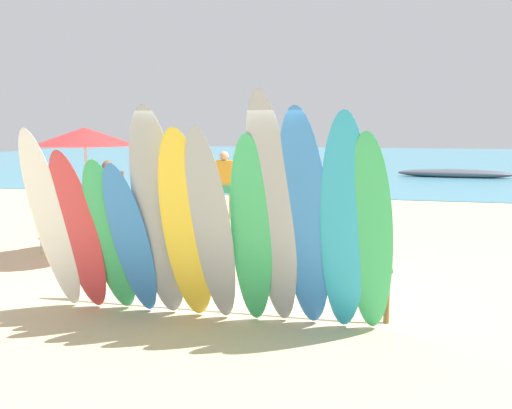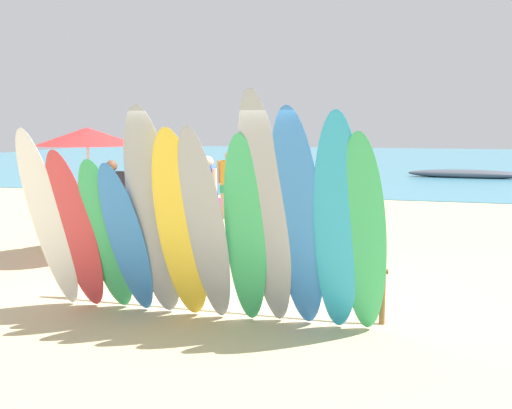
# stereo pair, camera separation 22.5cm
# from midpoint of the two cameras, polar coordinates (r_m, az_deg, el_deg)

# --- Properties ---
(ground) EXTENTS (60.00, 60.00, 0.00)m
(ground) POSITION_cam_midpoint_polar(r_m,az_deg,el_deg) (21.07, 8.58, 1.41)
(ground) COLOR #D3BC8C
(ocean_water) EXTENTS (60.00, 40.00, 0.02)m
(ocean_water) POSITION_cam_midpoint_polar(r_m,az_deg,el_deg) (38.53, 11.40, 4.28)
(ocean_water) COLOR teal
(ocean_water) RESTS_ON ground
(surfboard_rack) EXTENTS (4.29, 0.07, 0.68)m
(surfboard_rack) POSITION_cam_midpoint_polar(r_m,az_deg,el_deg) (7.40, -3.15, -6.22)
(surfboard_rack) COLOR brown
(surfboard_rack) RESTS_ON ground
(surfboard_white_0) EXTENTS (0.49, 0.96, 2.34)m
(surfboard_white_0) POSITION_cam_midpoint_polar(r_m,az_deg,el_deg) (7.52, -18.93, -1.63)
(surfboard_white_0) COLOR white
(surfboard_white_0) RESTS_ON ground
(surfboard_red_1) EXTENTS (0.55, 0.87, 2.09)m
(surfboard_red_1) POSITION_cam_midpoint_polar(r_m,az_deg,el_deg) (7.40, -16.48, -2.65)
(surfboard_red_1) COLOR #D13D42
(surfboard_red_1) RESTS_ON ground
(surfboard_green_2) EXTENTS (0.56, 0.90, 1.99)m
(surfboard_green_2) POSITION_cam_midpoint_polar(r_m,az_deg,el_deg) (7.26, -13.61, -3.18)
(surfboard_green_2) COLOR #38B266
(surfboard_green_2) RESTS_ON ground
(surfboard_blue_3) EXTENTS (0.54, 0.93, 1.95)m
(surfboard_blue_3) POSITION_cam_midpoint_polar(r_m,az_deg,el_deg) (7.07, -11.71, -3.53)
(surfboard_blue_3) COLOR #337AD1
(surfboard_blue_3) RESTS_ON ground
(surfboard_grey_4) EXTENTS (0.68, 1.10, 2.58)m
(surfboard_grey_4) POSITION_cam_midpoint_polar(r_m,az_deg,el_deg) (6.79, -9.06, -1.25)
(surfboard_grey_4) COLOR #999EA3
(surfboard_grey_4) RESTS_ON ground
(surfboard_yellow_5) EXTENTS (0.67, 1.13, 2.35)m
(surfboard_yellow_5) POSITION_cam_midpoint_polar(r_m,az_deg,el_deg) (6.65, -6.38, -2.43)
(surfboard_yellow_5) COLOR yellow
(surfboard_yellow_5) RESTS_ON ground
(surfboard_grey_6) EXTENTS (0.49, 1.10, 2.37)m
(surfboard_grey_6) POSITION_cam_midpoint_polar(r_m,az_deg,el_deg) (6.53, -3.99, -2.50)
(surfboard_grey_6) COLOR #999EA3
(surfboard_grey_6) RESTS_ON ground
(surfboard_green_7) EXTENTS (0.55, 0.92, 2.28)m
(surfboard_green_7) POSITION_cam_midpoint_polar(r_m,az_deg,el_deg) (6.52, -0.03, -2.85)
(surfboard_green_7) COLOR #38B266
(surfboard_green_7) RESTS_ON ground
(surfboard_grey_8) EXTENTS (0.61, 1.12, 2.73)m
(surfboard_grey_8) POSITION_cam_midpoint_polar(r_m,az_deg,el_deg) (6.38, 2.00, -1.06)
(surfboard_grey_8) COLOR #999EA3
(surfboard_grey_8) RESTS_ON ground
(surfboard_blue_9) EXTENTS (0.64, 1.10, 2.56)m
(surfboard_blue_9) POSITION_cam_midpoint_polar(r_m,az_deg,el_deg) (6.34, 5.21, -1.92)
(surfboard_blue_9) COLOR #337AD1
(surfboard_blue_9) RESTS_ON ground
(surfboard_teal_10) EXTENTS (0.55, 1.02, 2.52)m
(surfboard_teal_10) POSITION_cam_midpoint_polar(r_m,az_deg,el_deg) (6.27, 9.04, -2.31)
(surfboard_teal_10) COLOR #289EC6
(surfboard_teal_10) RESTS_ON ground
(surfboard_green_11) EXTENTS (0.59, 1.01, 2.31)m
(surfboard_green_11) POSITION_cam_midpoint_polar(r_m,az_deg,el_deg) (6.30, 11.50, -3.27)
(surfboard_green_11) COLOR #38B266
(surfboard_green_11) RESTS_ON ground
(beachgoer_strolling) EXTENTS (0.64, 0.27, 1.70)m
(beachgoer_strolling) POSITION_cam_midpoint_polar(r_m,az_deg,el_deg) (14.45, -2.18, 2.43)
(beachgoer_strolling) COLOR tan
(beachgoer_strolling) RESTS_ON ground
(beachgoer_midbeach) EXTENTS (0.44, 0.65, 1.70)m
(beachgoer_midbeach) POSITION_cam_midpoint_polar(r_m,az_deg,el_deg) (12.70, -7.15, 1.63)
(beachgoer_midbeach) COLOR tan
(beachgoer_midbeach) RESTS_ON ground
(beachgoer_near_rack) EXTENTS (0.39, 0.53, 1.51)m
(beachgoer_near_rack) POSITION_cam_midpoint_polar(r_m,az_deg,el_deg) (9.74, 8.80, -0.97)
(beachgoer_near_rack) COLOR brown
(beachgoer_near_rack) RESTS_ON ground
(beachgoer_photographing) EXTENTS (0.50, 0.44, 1.65)m
(beachgoer_photographing) POSITION_cam_midpoint_polar(r_m,az_deg,el_deg) (11.86, -13.40, 0.89)
(beachgoer_photographing) COLOR brown
(beachgoer_photographing) RESTS_ON ground
(beachgoer_by_water) EXTENTS (0.52, 0.47, 1.73)m
(beachgoer_by_water) POSITION_cam_midpoint_polar(r_m,az_deg,el_deg) (11.71, -4.19, 1.21)
(beachgoer_by_water) COLOR beige
(beachgoer_by_water) RESTS_ON ground
(beach_chair_red) EXTENTS (0.75, 0.87, 0.80)m
(beach_chair_red) POSITION_cam_midpoint_polar(r_m,az_deg,el_deg) (11.60, -18.25, -2.09)
(beach_chair_red) COLOR #B7B7BC
(beach_chair_red) RESTS_ON ground
(beach_umbrella) EXTENTS (1.76, 1.76, 2.31)m
(beach_umbrella) POSITION_cam_midpoint_polar(r_m,az_deg,el_deg) (10.35, -15.68, 6.45)
(beach_umbrella) COLOR silver
(beach_umbrella) RESTS_ON ground
(distant_boat) EXTENTS (4.97, 1.14, 0.39)m
(distant_boat) POSITION_cam_midpoint_polar(r_m,az_deg,el_deg) (27.12, 20.18, 2.83)
(distant_boat) COLOR #4C515B
(distant_boat) RESTS_ON ground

